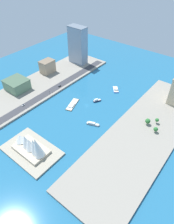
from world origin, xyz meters
TOP-DOWN VIEW (x-y plane):
  - ground_plane at (0.00, 0.00)m, footprint 440.00×440.00m
  - quay_west at (-85.63, 0.00)m, footprint 70.00×240.00m
  - quay_east at (85.63, 0.00)m, footprint 70.00×240.00m
  - peninsula_point at (-4.15, 98.40)m, footprint 61.10×39.11m
  - road_strip at (60.78, 0.00)m, footprint 11.94×228.00m
  - barge_flat_brown at (15.35, 12.12)m, footprint 16.56×28.79m
  - catamaran_blue at (-10.88, -55.96)m, footprint 16.14×17.22m
  - yacht_sleek_gray at (-29.94, 25.32)m, footprint 16.65×8.99m
  - patrol_launch_navy at (-5.70, -15.87)m, footprint 8.38×12.02m
  - tower_tall_glass at (89.48, -87.09)m, footprint 32.03×17.51m
  - apartment_midrise_tan at (105.05, -27.40)m, footprint 17.34×23.27m
  - terminal_long_green at (102.63, 35.70)m, footprint 31.49×29.07m
  - suv_black at (58.31, -7.53)m, footprint 1.98×4.92m
  - van_white at (63.33, 56.20)m, footprint 2.04×4.56m
  - traffic_light_waterfront at (53.82, 16.82)m, footprint 0.36×0.36m
  - opera_landmark at (-5.70, 98.40)m, footprint 43.13×22.67m
  - park_tree_cluster at (-87.24, -13.96)m, footprint 18.58×19.64m

SIDE VIEW (x-z plane):
  - ground_plane at x=0.00m, z-range 0.00..0.00m
  - barge_flat_brown at x=15.35m, z-range -0.37..2.20m
  - peninsula_point at x=-4.15m, z-range 0.00..2.00m
  - quay_west at x=-85.63m, z-range 0.00..2.47m
  - quay_east at x=85.63m, z-range 0.00..2.47m
  - catamaran_blue at x=-10.88m, z-range -0.58..3.15m
  - yacht_sleek_gray at x=-29.94m, z-range -0.32..3.18m
  - patrol_launch_navy at x=-5.70m, z-range -0.54..3.62m
  - road_strip at x=60.78m, z-range 2.47..2.62m
  - suv_black at x=58.31m, z-range 2.60..4.30m
  - van_white at x=63.33m, z-range 2.59..4.31m
  - traffic_light_waterfront at x=53.82m, z-range 3.57..10.07m
  - park_tree_cluster at x=-87.24m, z-range 3.34..11.59m
  - terminal_long_green at x=102.63m, z-range 2.50..17.80m
  - opera_landmark at x=-5.70m, z-range -1.94..23.47m
  - apartment_midrise_tan at x=105.05m, z-range 2.51..23.16m
  - tower_tall_glass at x=89.48m, z-range 2.51..65.49m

